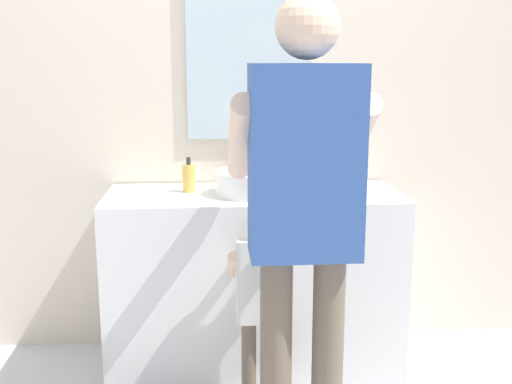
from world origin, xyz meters
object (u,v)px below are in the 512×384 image
(toothbrush_cup, at_px, (323,183))
(child_toddler, at_px, (261,291))
(adult_parent, at_px, (304,191))
(soap_bottle, at_px, (189,178))

(toothbrush_cup, bearing_deg, child_toddler, -131.49)
(adult_parent, bearing_deg, soap_bottle, 120.24)
(soap_bottle, bearing_deg, adult_parent, -59.76)
(toothbrush_cup, xyz_separation_m, adult_parent, (-0.19, -0.64, 0.10))
(toothbrush_cup, xyz_separation_m, child_toddler, (-0.32, -0.36, -0.38))
(soap_bottle, relative_size, child_toddler, 0.19)
(child_toddler, bearing_deg, adult_parent, -65.52)
(soap_bottle, xyz_separation_m, adult_parent, (0.43, -0.74, 0.09))
(soap_bottle, distance_m, adult_parent, 0.86)
(soap_bottle, xyz_separation_m, child_toddler, (0.30, -0.45, -0.40))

